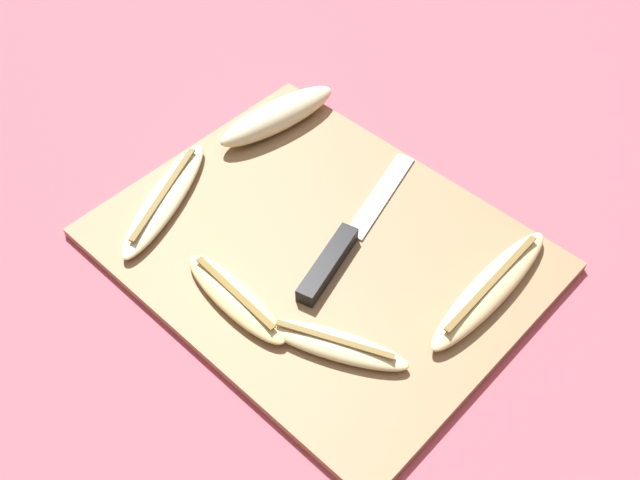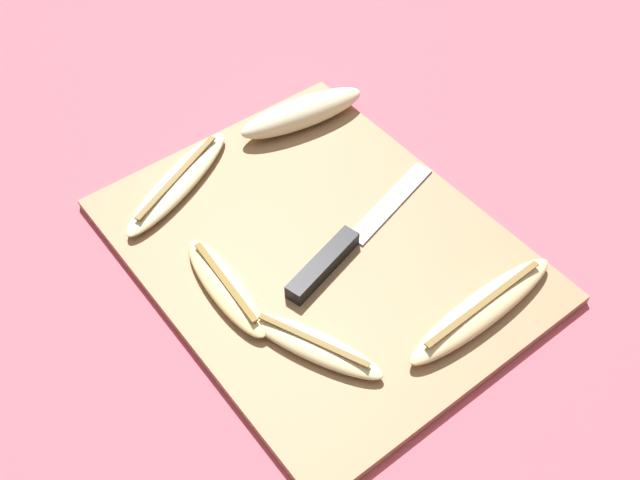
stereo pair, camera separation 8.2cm
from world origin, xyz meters
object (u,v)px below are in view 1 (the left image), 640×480
(banana_cream_curved, at_px, (165,199))
(banana_golden_short, at_px, (235,298))
(banana_soft_right, at_px, (334,345))
(banana_bright_far, at_px, (277,116))
(knife, at_px, (339,249))
(banana_ripe_center, at_px, (490,288))

(banana_cream_curved, bearing_deg, banana_golden_short, -13.75)
(banana_soft_right, height_order, banana_bright_far, banana_bright_far)
(banana_cream_curved, bearing_deg, banana_soft_right, -2.44)
(knife, xyz_separation_m, banana_cream_curved, (-0.20, -0.08, 0.00))
(banana_soft_right, relative_size, banana_ripe_center, 0.75)
(banana_soft_right, xyz_separation_m, banana_ripe_center, (0.07, 0.16, 0.00))
(banana_ripe_center, bearing_deg, banana_golden_short, -134.37)
(banana_soft_right, height_order, banana_cream_curved, same)
(banana_golden_short, bearing_deg, banana_bright_far, 126.33)
(knife, relative_size, banana_cream_curved, 1.31)
(banana_ripe_center, bearing_deg, knife, -156.42)
(knife, xyz_separation_m, banana_bright_far, (-0.20, 0.10, 0.01))
(banana_ripe_center, distance_m, banana_cream_curved, 0.38)
(banana_bright_far, bearing_deg, knife, -27.32)
(banana_soft_right, bearing_deg, banana_cream_curved, 177.56)
(banana_soft_right, xyz_separation_m, banana_golden_short, (-0.11, -0.03, 0.00))
(banana_ripe_center, height_order, banana_bright_far, banana_bright_far)
(banana_golden_short, height_order, banana_cream_curved, same)
(banana_bright_far, distance_m, banana_cream_curved, 0.18)
(banana_soft_right, distance_m, banana_ripe_center, 0.18)
(knife, distance_m, banana_bright_far, 0.22)
(banana_ripe_center, relative_size, banana_golden_short, 1.32)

